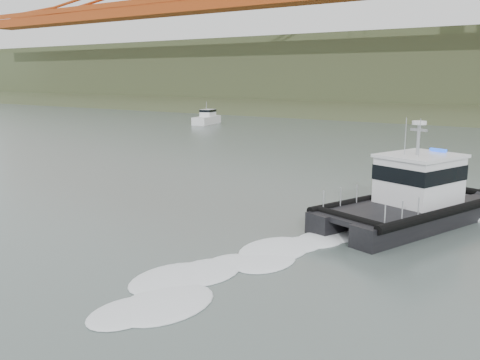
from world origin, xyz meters
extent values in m
plane|color=#495651|center=(0.00, 0.00, 0.00)|extent=(400.00, 400.00, 0.00)
cube|color=black|center=(7.69, 12.14, 0.44)|extent=(4.79, 11.37, 1.25)
cube|color=black|center=(10.38, 11.28, 0.44)|extent=(4.79, 11.37, 1.25)
cube|color=black|center=(8.88, 11.21, 0.94)|extent=(7.00, 10.73, 0.26)
cube|color=white|center=(9.20, 12.21, 2.27)|extent=(4.13, 4.54, 2.41)
cube|color=black|center=(9.20, 12.21, 2.70)|extent=(4.21, 4.62, 0.78)
cube|color=white|center=(9.20, 12.21, 3.56)|extent=(4.39, 4.80, 0.17)
cylinder|color=#9B9EA3|center=(9.10, 11.91, 4.41)|extent=(0.17, 0.17, 1.88)
cylinder|color=white|center=(9.10, 11.91, 5.30)|extent=(0.73, 0.73, 0.19)
cube|color=white|center=(-37.38, 52.60, 0.56)|extent=(3.82, 7.07, 1.35)
cube|color=white|center=(-37.52, 53.14, 1.68)|extent=(2.40, 3.05, 1.35)
cube|color=black|center=(-37.52, 53.14, 2.13)|extent=(2.47, 3.12, 0.39)
cylinder|color=#9B9EA3|center=(-37.38, 52.60, 2.92)|extent=(0.09, 0.09, 1.35)
camera|label=1|loc=(17.33, -15.90, 7.64)|focal=40.00mm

